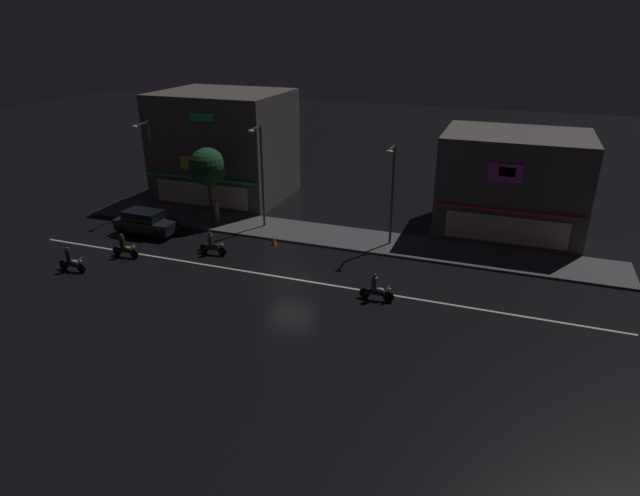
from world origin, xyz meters
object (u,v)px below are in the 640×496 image
at_px(streetlamp_mid, 261,169).
at_px(motorcycle_opposite_lane, 71,261).
at_px(parked_car_near_kerb, 146,222).
at_px(motorcycle_trailing_far, 376,289).
at_px(pedestrian_on_sidewalk, 217,211).
at_px(motorcycle_lead, 124,247).
at_px(streetlamp_west, 149,159).
at_px(motorcycle_following, 212,245).
at_px(traffic_cone, 274,240).
at_px(streetlamp_east, 392,187).

height_order(streetlamp_mid, motorcycle_opposite_lane, streetlamp_mid).
height_order(parked_car_near_kerb, motorcycle_trailing_far, parked_car_near_kerb).
xyz_separation_m(streetlamp_mid, pedestrian_on_sidewalk, (-3.68, -0.05, -3.45)).
bearing_deg(motorcycle_opposite_lane, motorcycle_trailing_far, -175.50).
bearing_deg(motorcycle_lead, parked_car_near_kerb, -65.07).
bearing_deg(streetlamp_west, motorcycle_trailing_far, -22.02).
bearing_deg(motorcycle_trailing_far, streetlamp_mid, -31.95).
distance_m(streetlamp_west, streetlamp_mid, 9.28).
xyz_separation_m(motorcycle_following, motorcycle_opposite_lane, (-6.60, -5.04, 0.00)).
relative_size(streetlamp_mid, pedestrian_on_sidewalk, 4.18).
bearing_deg(pedestrian_on_sidewalk, traffic_cone, 25.63).
height_order(streetlamp_mid, motorcycle_lead, streetlamp_mid).
bearing_deg(motorcycle_lead, streetlamp_east, -146.31).
relative_size(streetlamp_mid, parked_car_near_kerb, 1.67).
height_order(motorcycle_trailing_far, traffic_cone, motorcycle_trailing_far).
bearing_deg(motorcycle_following, motorcycle_opposite_lane, -146.85).
bearing_deg(motorcycle_opposite_lane, motorcycle_following, -146.53).
relative_size(streetlamp_mid, traffic_cone, 13.09).
distance_m(streetlamp_east, motorcycle_trailing_far, 8.28).
relative_size(motorcycle_lead, motorcycle_trailing_far, 1.00).
distance_m(streetlamp_west, pedestrian_on_sidewalk, 6.48).
bearing_deg(motorcycle_following, streetlamp_mid, 74.40).
relative_size(streetlamp_mid, motorcycle_opposite_lane, 3.79).
height_order(streetlamp_west, motorcycle_lead, streetlamp_west).
xyz_separation_m(parked_car_near_kerb, motorcycle_lead, (1.15, -3.81, -0.24)).
bearing_deg(motorcycle_opposite_lane, traffic_cone, -144.65).
bearing_deg(traffic_cone, motorcycle_following, -136.96).
relative_size(streetlamp_mid, motorcycle_trailing_far, 3.79).
bearing_deg(motorcycle_lead, motorcycle_opposite_lane, 68.29).
height_order(streetlamp_west, streetlamp_east, streetlamp_west).
height_order(streetlamp_mid, motorcycle_following, streetlamp_mid).
relative_size(parked_car_near_kerb, motorcycle_trailing_far, 2.26).
bearing_deg(motorcycle_lead, motorcycle_trailing_far, -172.42).
bearing_deg(motorcycle_lead, streetlamp_west, -59.22).
bearing_deg(streetlamp_mid, traffic_cone, -51.55).
bearing_deg(motorcycle_following, motorcycle_lead, -160.12).
distance_m(motorcycle_lead, motorcycle_trailing_far, 16.31).
xyz_separation_m(streetlamp_mid, motorcycle_opposite_lane, (-7.66, -10.31, -3.75)).
xyz_separation_m(streetlamp_west, motorcycle_lead, (3.23, -7.74, -3.57)).
distance_m(parked_car_near_kerb, motorcycle_trailing_far, 17.90).
distance_m(streetlamp_east, motorcycle_opposite_lane, 19.98).
bearing_deg(streetlamp_east, traffic_cone, -162.77).
bearing_deg(parked_car_near_kerb, motorcycle_trailing_far, -12.82).
bearing_deg(streetlamp_mid, pedestrian_on_sidewalk, -179.26).
height_order(streetlamp_west, motorcycle_trailing_far, streetlamp_west).
bearing_deg(traffic_cone, motorcycle_trailing_far, -32.06).
relative_size(streetlamp_west, streetlamp_east, 1.04).
relative_size(streetlamp_west, motorcycle_trailing_far, 3.61).
distance_m(motorcycle_opposite_lane, motorcycle_trailing_far, 18.11).
relative_size(pedestrian_on_sidewalk, traffic_cone, 3.13).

